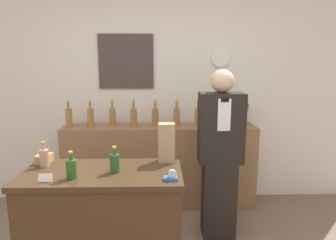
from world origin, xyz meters
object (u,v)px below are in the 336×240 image
(paper_bag, at_px, (166,143))
(tape_dispenser, at_px, (171,177))
(shopkeeper, at_px, (220,156))
(potted_plant, at_px, (237,109))

(paper_bag, xyz_separation_m, tape_dispenser, (0.02, -0.38, -0.13))
(paper_bag, bearing_deg, shopkeeper, 40.42)
(paper_bag, distance_m, tape_dispenser, 0.40)
(potted_plant, relative_size, paper_bag, 1.11)
(paper_bag, height_order, tape_dispenser, paper_bag)
(potted_plant, bearing_deg, tape_dispenser, -118.48)
(potted_plant, height_order, paper_bag, potted_plant)
(shopkeeper, height_order, paper_bag, shopkeeper)
(potted_plant, xyz_separation_m, paper_bag, (-0.84, -1.13, -0.09))
(shopkeeper, distance_m, potted_plant, 0.84)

